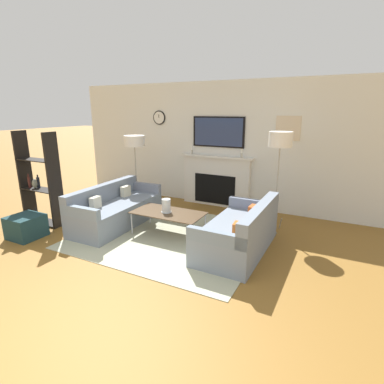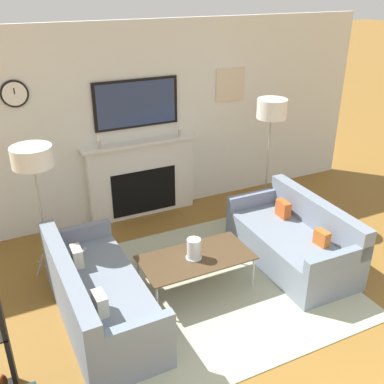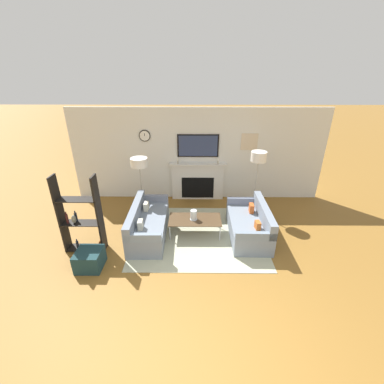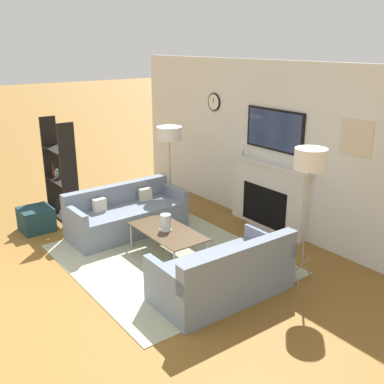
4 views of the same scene
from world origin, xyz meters
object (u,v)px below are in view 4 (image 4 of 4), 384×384
Objects in this scene: shelf_unit at (60,174)px; ottoman at (36,219)px; floor_lamp_right at (310,161)px; floor_lamp_left at (169,134)px; couch_right at (224,275)px; hurricane_candle at (166,223)px; couch_left at (127,216)px; coffee_table at (167,232)px.

shelf_unit is 0.89m from ottoman.
floor_lamp_left is at bearing 180.00° from floor_lamp_right.
floor_lamp_right reaches higher than couch_right.
hurricane_candle is at bearing 30.14° from ottoman.
couch_left is 1.49m from shelf_unit.
floor_lamp_right is at bearing 21.37° from couch_left.
couch_right is 7.23× the size of hurricane_candle.
shelf_unit reaches higher than coffee_table.
shelf_unit is (-3.70, -0.56, 0.51)m from couch_right.
shelf_unit is (-1.28, -0.56, 0.51)m from couch_left.
couch_left reaches higher than coffee_table.
couch_left is at bearing -177.66° from hurricane_candle.
coffee_table is 2.05m from floor_lamp_left.
shelf_unit reaches higher than ottoman.
couch_left is 3.79× the size of ottoman.
floor_lamp_left is at bearing 143.89° from hurricane_candle.
couch_left is at bearing -177.46° from coffee_table.
couch_left reaches higher than hurricane_candle.
couch_left is 1.61m from floor_lamp_left.
ottoman is at bearing -161.24° from couch_right.
coffee_table is at bearing 177.84° from couch_right.
floor_lamp_left is 3.04m from floor_lamp_right.
hurricane_candle is 2.21m from floor_lamp_right.
hurricane_candle is 2.40m from ottoman.
couch_right is 3.58m from ottoman.
ottoman is (-3.39, -1.15, -0.09)m from couch_right.
floor_lamp_right reaches higher than coffee_table.
couch_right reaches higher than coffee_table.
coffee_table is at bearing -35.37° from floor_lamp_left.
couch_left is at bearing 23.82° from shelf_unit.
floor_lamp_right reaches higher than hurricane_candle.
shelf_unit reaches higher than floor_lamp_left.
coffee_table is (1.12, 0.05, 0.10)m from couch_left.
floor_lamp_left is 3.17× the size of ottoman.
floor_lamp_right is 4.53m from ottoman.
couch_right reaches higher than hurricane_candle.
floor_lamp_left reaches higher than couch_left.
floor_lamp_left is 0.90× the size of floor_lamp_right.
couch_right is 1.30m from coffee_table.
coffee_table is 2.51m from shelf_unit.
couch_left is 1.13m from coffee_table.
coffee_table is 0.71× the size of shelf_unit.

